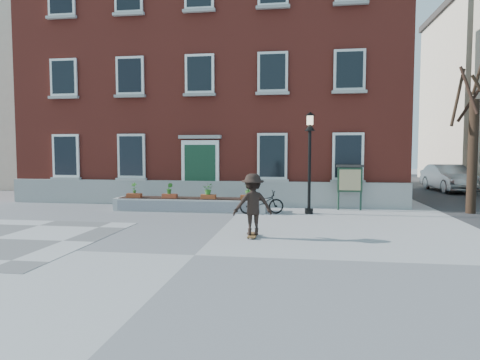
% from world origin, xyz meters
% --- Properties ---
extents(ground, '(100.00, 100.00, 0.00)m').
position_xyz_m(ground, '(0.00, 0.00, 0.00)').
color(ground, '#97989A').
rests_on(ground, ground).
extents(distant_building, '(10.00, 12.00, 13.00)m').
position_xyz_m(distant_building, '(-18.00, 20.00, 6.50)').
color(distant_building, beige).
rests_on(distant_building, ground).
extents(bicycle, '(1.81, 0.99, 0.90)m').
position_xyz_m(bicycle, '(0.95, 6.73, 0.45)').
color(bicycle, black).
rests_on(bicycle, ground).
extents(parked_car, '(2.09, 4.99, 1.60)m').
position_xyz_m(parked_car, '(11.18, 17.40, 0.80)').
color(parked_car, '#B3B5B8').
rests_on(parked_car, ground).
extents(brick_building, '(18.40, 10.85, 12.60)m').
position_xyz_m(brick_building, '(-2.00, 13.98, 6.30)').
color(brick_building, maroon).
rests_on(brick_building, ground).
extents(planter_assembly, '(6.20, 1.12, 1.15)m').
position_xyz_m(planter_assembly, '(-1.99, 7.18, 0.31)').
color(planter_assembly, '#BABAB5').
rests_on(planter_assembly, ground).
extents(bare_tree, '(1.83, 1.83, 6.16)m').
position_xyz_m(bare_tree, '(9.01, 8.01, 2.79)').
color(bare_tree, black).
rests_on(bare_tree, ground).
extents(lamp_post, '(0.40, 0.40, 3.93)m').
position_xyz_m(lamp_post, '(2.76, 7.06, 2.54)').
color(lamp_post, black).
rests_on(lamp_post, ground).
extents(notice_board, '(1.10, 0.16, 1.87)m').
position_xyz_m(notice_board, '(4.43, 8.28, 1.26)').
color(notice_board, '#193223').
rests_on(notice_board, ground).
extents(skateboarder, '(1.26, 0.95, 1.81)m').
position_xyz_m(skateboarder, '(1.11, 2.29, 0.94)').
color(skateboarder, brown).
rests_on(skateboarder, ground).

